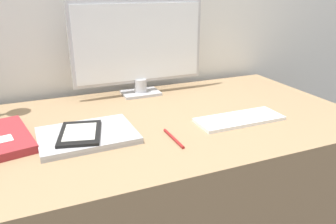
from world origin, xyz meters
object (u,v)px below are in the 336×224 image
object	(u,v)px
keyboard	(239,119)
pen	(174,138)
laptop	(87,135)
ereader	(80,133)
monitor	(139,46)

from	to	relation	value
keyboard	pen	bearing A→B (deg)	-169.92
pen	keyboard	bearing A→B (deg)	10.08
laptop	ereader	bearing A→B (deg)	-161.36
monitor	pen	distance (m)	0.52
monitor	keyboard	size ratio (longest dim) A/B	1.81
laptop	keyboard	bearing A→B (deg)	-7.19
pen	ereader	bearing A→B (deg)	158.01
monitor	ereader	bearing A→B (deg)	-130.69
monitor	keyboard	bearing A→B (deg)	-62.20
laptop	monitor	bearing A→B (deg)	50.75
keyboard	ereader	world-z (taller)	ereader
pen	monitor	bearing A→B (deg)	83.88
ereader	keyboard	bearing A→B (deg)	-6.14
ereader	monitor	bearing A→B (deg)	49.31
monitor	laptop	size ratio (longest dim) A/B	1.90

